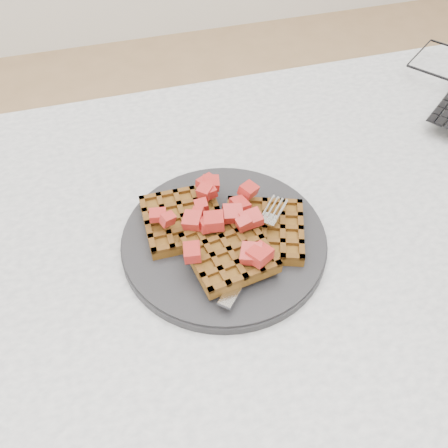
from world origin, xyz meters
name	(u,v)px	position (x,y,z in m)	size (l,w,h in m)	color
ground	(277,437)	(0.00, 0.00, 0.00)	(4.00, 4.00, 0.00)	tan
table	(311,290)	(0.00, 0.00, 0.64)	(1.20, 0.80, 0.75)	silver
plate	(224,240)	(-0.13, 0.03, 0.76)	(0.26, 0.26, 0.02)	black
waffles	(225,233)	(-0.13, 0.03, 0.78)	(0.21, 0.18, 0.03)	brown
strawberry_pile	(224,216)	(-0.13, 0.03, 0.80)	(0.15, 0.15, 0.02)	maroon
fork	(258,247)	(-0.09, -0.01, 0.77)	(0.02, 0.18, 0.02)	silver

